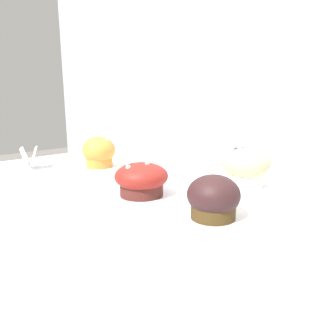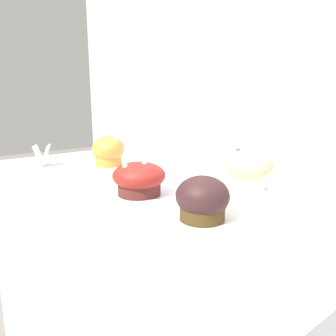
{
  "view_description": "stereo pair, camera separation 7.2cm",
  "coord_description": "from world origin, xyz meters",
  "px_view_note": "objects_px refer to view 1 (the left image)",
  "views": [
    {
      "loc": [
        0.57,
        -0.53,
        1.11
      ],
      "look_at": [
        0.07,
        -0.05,
        0.96
      ],
      "focal_mm": 35.0,
      "sensor_mm": 36.0,
      "label": 1
    },
    {
      "loc": [
        0.62,
        -0.48,
        1.11
      ],
      "look_at": [
        0.07,
        -0.05,
        0.96
      ],
      "focal_mm": 35.0,
      "sensor_mm": 36.0,
      "label": 2
    }
  ],
  "objects_px": {
    "muffin_back_right": "(99,153)",
    "muffin_front_left": "(245,167)",
    "muffin_back_left": "(141,179)",
    "muffin_front_center": "(213,198)"
  },
  "relations": [
    {
      "from": "muffin_back_left",
      "to": "muffin_front_left",
      "type": "bearing_deg",
      "value": 64.72
    },
    {
      "from": "muffin_back_right",
      "to": "muffin_front_left",
      "type": "relative_size",
      "value": 0.85
    },
    {
      "from": "muffin_back_right",
      "to": "muffin_front_left",
      "type": "xyz_separation_m",
      "value": [
        0.4,
        0.13,
        0.0
      ]
    },
    {
      "from": "muffin_front_center",
      "to": "muffin_back_left",
      "type": "xyz_separation_m",
      "value": [
        -0.18,
        -0.01,
        -0.0
      ]
    },
    {
      "from": "muffin_front_center",
      "to": "muffin_back_left",
      "type": "height_order",
      "value": "muffin_front_center"
    },
    {
      "from": "muffin_front_center",
      "to": "muffin_back_right",
      "type": "xyz_separation_m",
      "value": [
        -0.48,
        0.08,
        0.01
      ]
    },
    {
      "from": "muffin_back_left",
      "to": "muffin_back_right",
      "type": "height_order",
      "value": "muffin_back_right"
    },
    {
      "from": "muffin_back_right",
      "to": "muffin_back_left",
      "type": "bearing_deg",
      "value": -16.09
    },
    {
      "from": "muffin_back_left",
      "to": "muffin_back_right",
      "type": "xyz_separation_m",
      "value": [
        -0.29,
        0.09,
        0.01
      ]
    },
    {
      "from": "muffin_back_right",
      "to": "muffin_front_left",
      "type": "distance_m",
      "value": 0.42
    }
  ]
}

